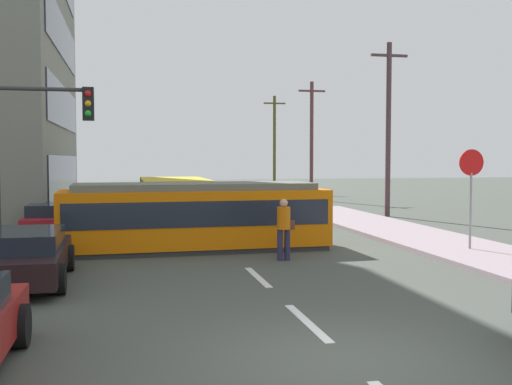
% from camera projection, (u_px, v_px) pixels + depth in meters
% --- Properties ---
extents(ground_plane, '(120.00, 120.00, 0.00)m').
position_uv_depth(ground_plane, '(229.00, 251.00, 18.12)').
color(ground_plane, '#444840').
extents(lane_stripe_1, '(0.16, 2.40, 0.01)m').
position_uv_depth(lane_stripe_1, '(307.00, 322.00, 10.30)').
color(lane_stripe_1, silver).
rests_on(lane_stripe_1, ground).
extents(lane_stripe_2, '(0.16, 2.40, 0.01)m').
position_uv_depth(lane_stripe_2, '(258.00, 277.00, 14.21)').
color(lane_stripe_2, silver).
rests_on(lane_stripe_2, ground).
extents(lane_stripe_3, '(0.16, 2.40, 0.01)m').
position_uv_depth(lane_stripe_3, '(203.00, 227.00, 24.55)').
color(lane_stripe_3, silver).
rests_on(lane_stripe_3, ground).
extents(lane_stripe_4, '(0.16, 2.40, 0.01)m').
position_uv_depth(lane_stripe_4, '(188.00, 213.00, 30.41)').
color(lane_stripe_4, silver).
rests_on(lane_stripe_4, ground).
extents(streetcar_tram, '(7.98, 2.80, 2.02)m').
position_uv_depth(streetcar_tram, '(195.00, 215.00, 18.43)').
color(streetcar_tram, orange).
rests_on(streetcar_tram, ground).
extents(city_bus, '(2.58, 5.36, 1.95)m').
position_uv_depth(city_bus, '(174.00, 200.00, 24.09)').
color(city_bus, gold).
rests_on(city_bus, ground).
extents(pedestrian_crossing, '(0.51, 0.36, 1.67)m').
position_uv_depth(pedestrian_crossing, '(284.00, 226.00, 16.50)').
color(pedestrian_crossing, '#272542').
rests_on(pedestrian_crossing, ground).
extents(parked_sedan_mid, '(2.09, 4.53, 1.19)m').
position_uv_depth(parked_sedan_mid, '(22.00, 256.00, 13.43)').
color(parked_sedan_mid, black).
rests_on(parked_sedan_mid, ground).
extents(parked_sedan_far, '(1.97, 4.04, 1.19)m').
position_uv_depth(parked_sedan_far, '(54.00, 219.00, 21.40)').
color(parked_sedan_far, maroon).
rests_on(parked_sedan_far, ground).
extents(stop_sign, '(0.76, 0.07, 2.88)m').
position_uv_depth(stop_sign, '(471.00, 178.00, 17.64)').
color(stop_sign, gray).
rests_on(stop_sign, sidewalk_curb_right).
extents(traffic_light_mast, '(2.43, 0.33, 4.69)m').
position_uv_depth(traffic_light_mast, '(37.00, 138.00, 15.31)').
color(traffic_light_mast, '#333333').
rests_on(traffic_light_mast, ground).
extents(utility_pole_mid, '(1.80, 0.24, 8.15)m').
position_uv_depth(utility_pole_mid, '(388.00, 126.00, 28.73)').
color(utility_pole_mid, '#4B3438').
rests_on(utility_pole_mid, ground).
extents(utility_pole_far, '(1.80, 0.24, 7.76)m').
position_uv_depth(utility_pole_far, '(312.00, 138.00, 40.25)').
color(utility_pole_far, brown).
rests_on(utility_pole_far, ground).
extents(utility_pole_distant, '(1.80, 0.24, 7.80)m').
position_uv_depth(utility_pole_distant, '(274.00, 142.00, 49.91)').
color(utility_pole_distant, '#4D4B20').
rests_on(utility_pole_distant, ground).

